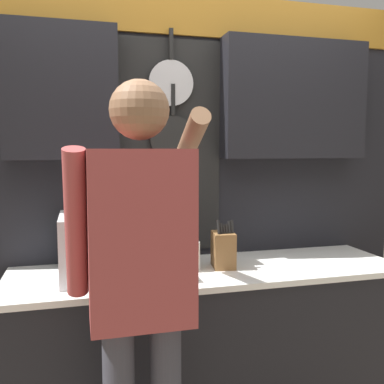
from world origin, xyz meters
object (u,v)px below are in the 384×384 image
(person, at_px, (141,272))
(knife_block, at_px, (223,249))
(microwave, at_px, (109,245))
(utensil_crock, at_px, (189,253))

(person, bearing_deg, knife_block, 46.30)
(microwave, height_order, person, person)
(knife_block, distance_m, utensil_crock, 0.19)
(microwave, distance_m, knife_block, 0.59)
(utensil_crock, xyz_separation_m, person, (-0.32, -0.53, 0.08))
(microwave, distance_m, person, 0.54)
(person, bearing_deg, utensil_crock, 58.84)
(knife_block, height_order, person, person)
(microwave, height_order, utensil_crock, utensil_crock)
(knife_block, xyz_separation_m, person, (-0.51, -0.53, 0.07))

